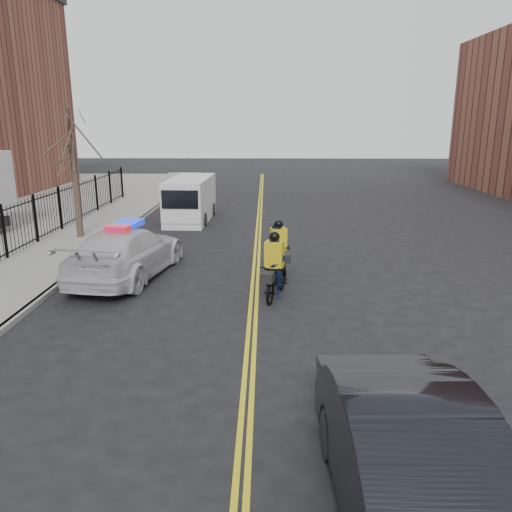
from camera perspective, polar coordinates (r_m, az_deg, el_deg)
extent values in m
plane|color=black|center=(11.76, -0.55, -9.46)|extent=(120.00, 120.00, 0.00)
cube|color=yellow|center=(19.32, -0.12, 0.45)|extent=(0.10, 60.00, 0.01)
cube|color=yellow|center=(19.32, 0.36, 0.45)|extent=(0.10, 60.00, 0.01)
cube|color=gray|center=(20.82, -20.99, 0.70)|extent=(3.00, 60.00, 0.15)
cube|color=gray|center=(20.31, -17.06, 0.70)|extent=(0.20, 60.00, 0.15)
cylinder|color=#3C2F23|center=(22.32, -19.85, 7.15)|extent=(0.28, 0.28, 4.00)
imported|color=silver|center=(16.60, -14.53, 0.38)|extent=(3.14, 5.89, 1.62)
cube|color=#0C26CC|center=(16.40, -14.73, 3.40)|extent=(0.91, 1.58, 0.16)
imported|color=black|center=(6.65, 18.28, -23.15)|extent=(1.99, 5.21, 1.69)
cube|color=white|center=(25.74, -7.49, 6.45)|extent=(2.08, 5.15, 2.17)
cube|color=white|center=(23.63, -8.46, 5.19)|extent=(1.86, 0.82, 1.13)
cube|color=black|center=(23.18, -8.70, 6.40)|extent=(1.70, 0.16, 0.85)
cylinder|color=black|center=(24.60, -10.13, 4.16)|extent=(0.26, 0.67, 0.66)
cylinder|color=black|center=(24.25, -6.00, 4.16)|extent=(0.26, 0.67, 0.66)
cylinder|color=black|center=(27.50, -8.70, 5.36)|extent=(0.26, 0.67, 0.66)
cylinder|color=black|center=(27.18, -4.99, 5.37)|extent=(0.26, 0.67, 0.66)
imported|color=black|center=(14.27, 2.08, -2.76)|extent=(1.20, 2.08, 1.03)
imported|color=black|center=(14.16, 2.09, -1.33)|extent=(0.74, 0.58, 1.77)
cube|color=gold|center=(14.05, 2.11, 0.20)|extent=(0.58, 0.47, 0.74)
sphere|color=black|center=(13.93, 2.13, 2.21)|extent=(0.30, 0.30, 0.30)
cube|color=black|center=(13.55, 1.34, -2.46)|extent=(0.41, 0.44, 0.28)
imported|color=black|center=(16.23, 2.55, -0.40)|extent=(1.00, 1.92, 1.11)
imported|color=black|center=(16.16, 2.56, 0.63)|extent=(0.98, 0.85, 1.72)
cube|color=gold|center=(16.07, 2.58, 1.94)|extent=(0.56, 0.45, 0.72)
sphere|color=black|center=(15.96, 2.60, 3.65)|extent=(0.29, 0.29, 0.29)
cube|color=black|center=(15.56, 3.28, -0.25)|extent=(0.40, 0.43, 0.27)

